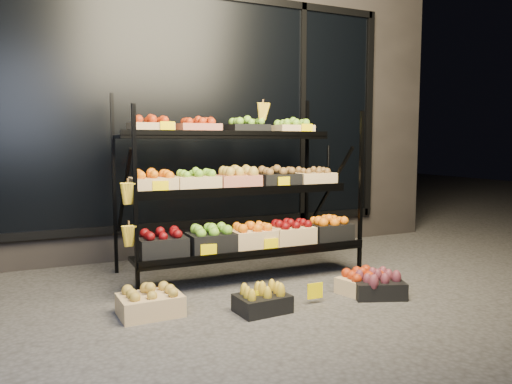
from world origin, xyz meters
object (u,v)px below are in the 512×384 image
display_rack (239,190)px  floor_crate_left (150,301)px  floor_crate_midright (362,282)px  floor_crate_midleft (262,300)px

display_rack → floor_crate_left: (-0.99, -0.72, -0.69)m
floor_crate_left → floor_crate_midright: floor_crate_left is taller
floor_crate_midleft → floor_crate_left: bearing=155.6°
floor_crate_midright → display_rack: bearing=113.0°
display_rack → floor_crate_left: bearing=-143.9°
display_rack → floor_crate_midright: (0.69, -0.92, -0.70)m
display_rack → floor_crate_left: 1.41m
floor_crate_left → floor_crate_midright: size_ratio=1.03×
display_rack → floor_crate_midleft: bearing=-103.8°
floor_crate_left → floor_crate_midright: (1.69, -0.20, -0.01)m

